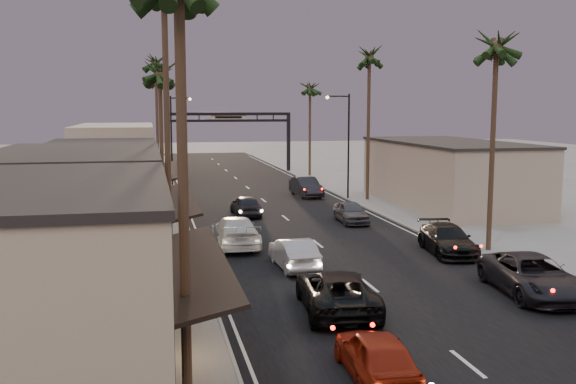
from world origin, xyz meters
name	(u,v)px	position (x,y,z in m)	size (l,w,h in m)	color
ground	(277,211)	(0.00, 40.00, 0.00)	(200.00, 200.00, 0.00)	slate
road	(266,202)	(0.00, 45.00, 0.00)	(14.00, 120.00, 0.02)	black
sidewalk_left	(149,194)	(-9.50, 52.00, 0.06)	(5.00, 92.00, 0.12)	slate
sidewalk_right	(349,188)	(9.50, 52.00, 0.06)	(5.00, 92.00, 0.12)	slate
storefront_near	(26,284)	(-13.00, 12.00, 2.75)	(8.00, 12.00, 5.50)	#BBAF8F
storefront_mid	(78,210)	(-13.00, 26.00, 2.75)	(8.00, 14.00, 5.50)	#A29381
storefront_far	(101,180)	(-13.00, 42.00, 2.50)	(8.00, 16.00, 5.00)	#BBAF8F
storefront_dist	(116,152)	(-13.00, 65.00, 3.00)	(8.00, 20.00, 6.00)	#A29381
building_right	(448,175)	(14.00, 40.00, 2.50)	(8.00, 18.00, 5.00)	#A29381
arch	(228,127)	(0.00, 70.00, 5.53)	(15.20, 0.40, 7.27)	black
streetlight_right	(345,138)	(6.92, 45.00, 5.33)	(2.13, 0.30, 9.00)	black
streetlight_left	(174,133)	(-6.92, 58.00, 5.33)	(2.13, 0.30, 9.00)	black
palm_lc	(160,67)	(-8.60, 36.00, 10.47)	(3.20, 3.20, 12.20)	#38281C
palm_ld	(155,58)	(-8.60, 55.00, 12.42)	(3.20, 3.20, 14.20)	#38281C
palm_ra	(497,38)	(8.60, 24.00, 11.44)	(3.20, 3.20, 13.20)	#38281C
palm_rb	(370,52)	(8.60, 44.00, 12.42)	(3.20, 3.20, 14.20)	#38281C
palm_rc	(310,84)	(8.60, 64.00, 10.47)	(3.20, 3.20, 12.20)	#38281C
palm_far	(156,79)	(-8.30, 78.00, 11.44)	(3.20, 3.20, 13.20)	#38281C
oncoming_red	(376,355)	(-3.14, 9.57, 0.73)	(1.73, 4.31, 1.47)	maroon
oncoming_pickup	(336,291)	(-2.48, 15.85, 0.80)	(2.66, 5.77, 1.60)	black
oncoming_silver	(294,253)	(-2.61, 22.75, 0.75)	(1.58, 4.54, 1.50)	#9C9BA0
oncoming_white	(235,232)	(-4.76, 28.25, 0.86)	(2.42, 5.94, 1.72)	#BABABA
oncoming_dgrey	(246,205)	(-2.62, 38.47, 0.77)	(1.82, 4.52, 1.54)	black
curbside_near	(532,276)	(6.20, 16.20, 0.84)	(2.77, 6.01, 1.67)	black
curbside_black	(447,240)	(6.20, 24.08, 0.78)	(2.17, 5.34, 1.55)	black
curbside_grey	(351,212)	(4.00, 34.19, 0.74)	(1.74, 4.34, 1.48)	#414146
curbside_far	(306,187)	(4.16, 47.69, 0.85)	(1.80, 5.16, 1.70)	black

